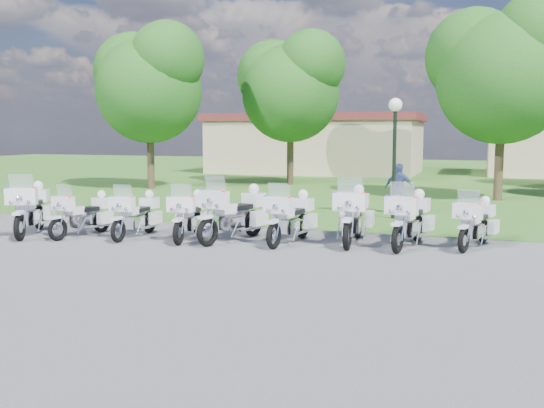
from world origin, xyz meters
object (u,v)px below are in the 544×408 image
(motorcycle_2, at_px, (137,214))
(motorcycle_3, at_px, (190,215))
(motorcycle_7, at_px, (410,219))
(motorcycle_0, at_px, (31,208))
(motorcycle_5, at_px, (291,217))
(motorcycle_8, at_px, (476,222))
(lamp_post, at_px, (395,127))
(motorcycle_4, at_px, (235,213))
(bystander_c, at_px, (399,189))
(motorcycle_6, at_px, (354,214))
(motorcycle_1, at_px, (84,214))

(motorcycle_2, relative_size, motorcycle_3, 0.97)
(motorcycle_7, bearing_deg, motorcycle_2, 17.28)
(motorcycle_0, xyz_separation_m, motorcycle_5, (7.25, 1.10, -0.06))
(motorcycle_5, distance_m, motorcycle_7, 2.99)
(motorcycle_8, xyz_separation_m, lamp_post, (-2.62, 4.39, 2.37))
(motorcycle_3, relative_size, motorcycle_7, 0.92)
(motorcycle_3, relative_size, motorcycle_4, 0.90)
(motorcycle_0, bearing_deg, motorcycle_5, 163.76)
(motorcycle_5, xyz_separation_m, bystander_c, (1.91, 6.56, 0.21))
(motorcycle_4, height_order, motorcycle_5, motorcycle_4)
(motorcycle_2, xyz_separation_m, motorcycle_7, (7.19, 0.99, 0.08))
(motorcycle_5, distance_m, motorcycle_6, 1.62)
(motorcycle_3, bearing_deg, motorcycle_1, 0.83)
(motorcycle_8, bearing_deg, motorcycle_1, 26.10)
(motorcycle_3, relative_size, motorcycle_5, 0.96)
(motorcycle_1, bearing_deg, motorcycle_3, -160.06)
(motorcycle_1, xyz_separation_m, lamp_post, (7.58, 6.13, 2.37))
(motorcycle_3, bearing_deg, motorcycle_5, 178.32)
(motorcycle_3, bearing_deg, motorcycle_8, -179.22)
(motorcycle_6, bearing_deg, motorcycle_3, 8.56)
(motorcycle_2, relative_size, motorcycle_4, 0.87)
(motorcycle_4, xyz_separation_m, motorcycle_6, (3.03, 0.67, -0.00))
(motorcycle_8, relative_size, lamp_post, 0.55)
(lamp_post, bearing_deg, motorcycle_8, -59.16)
(motorcycle_0, bearing_deg, lamp_post, -169.94)
(motorcycle_1, height_order, motorcycle_3, motorcycle_3)
(motorcycle_8, bearing_deg, motorcycle_2, 25.59)
(motorcycle_4, height_order, lamp_post, lamp_post)
(motorcycle_3, distance_m, motorcycle_8, 7.33)
(motorcycle_6, bearing_deg, motorcycle_4, 9.54)
(motorcycle_5, bearing_deg, motorcycle_4, 13.54)
(motorcycle_7, bearing_deg, lamp_post, -68.00)
(motorcycle_5, relative_size, motorcycle_6, 0.91)
(motorcycle_1, height_order, motorcycle_5, motorcycle_5)
(motorcycle_7, height_order, motorcycle_8, motorcycle_7)
(motorcycle_2, height_order, motorcycle_7, motorcycle_7)
(motorcycle_3, bearing_deg, motorcycle_4, -179.72)
(motorcycle_0, xyz_separation_m, lamp_post, (9.13, 6.38, 2.26))
(motorcycle_5, distance_m, lamp_post, 6.07)
(motorcycle_1, bearing_deg, motorcycle_6, -158.94)
(motorcycle_3, bearing_deg, motorcycle_2, -2.12)
(motorcycle_4, distance_m, motorcycle_6, 3.10)
(motorcycle_1, bearing_deg, motorcycle_7, -161.09)
(motorcycle_0, distance_m, bystander_c, 11.94)
(motorcycle_4, bearing_deg, motorcycle_7, -155.74)
(motorcycle_7, relative_size, lamp_post, 0.63)
(motorcycle_7, distance_m, lamp_post, 5.43)
(motorcycle_1, bearing_deg, motorcycle_2, -157.05)
(motorcycle_5, relative_size, bystander_c, 1.36)
(motorcycle_3, distance_m, lamp_post, 7.63)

